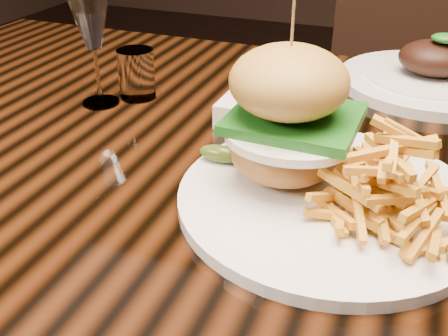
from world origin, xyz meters
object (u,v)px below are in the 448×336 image
(dining_table, at_px, (268,196))
(far_dish, at_px, (431,77))
(burger_plate, at_px, (332,156))
(chair_far, at_px, (402,87))
(wine_glass, at_px, (92,27))

(dining_table, relative_size, far_dish, 5.12)
(burger_plate, distance_m, chair_far, 1.03)
(dining_table, xyz_separation_m, burger_plate, (0.10, -0.11, 0.14))
(burger_plate, relative_size, chair_far, 0.36)
(far_dish, bearing_deg, chair_far, 95.92)
(burger_plate, distance_m, far_dish, 0.45)
(dining_table, bearing_deg, chair_far, 81.58)
(far_dish, bearing_deg, wine_glass, -150.99)
(burger_plate, bearing_deg, chair_far, 101.81)
(wine_glass, xyz_separation_m, far_dish, (0.50, 0.28, -0.11))
(burger_plate, bearing_deg, dining_table, 146.79)
(wine_glass, bearing_deg, far_dish, 29.01)
(burger_plate, xyz_separation_m, chair_far, (0.03, 1.00, -0.27))
(dining_table, distance_m, wine_glass, 0.37)
(burger_plate, height_order, chair_far, burger_plate)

